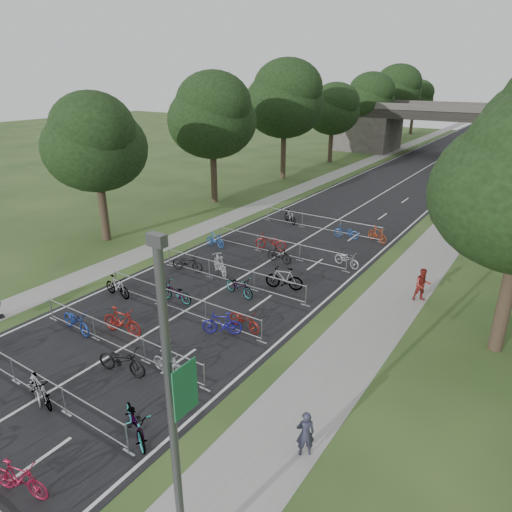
% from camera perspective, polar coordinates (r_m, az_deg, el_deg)
% --- Properties ---
extents(road, '(11.00, 140.00, 0.01)m').
position_cam_1_polar(road, '(55.88, 19.14, 9.59)').
color(road, black).
rests_on(road, ground).
extents(sidewalk_right, '(3.00, 140.00, 0.01)m').
position_cam_1_polar(sidewalk_right, '(54.47, 27.28, 8.08)').
color(sidewalk_right, gray).
rests_on(sidewalk_right, ground).
extents(sidewalk_left, '(2.00, 140.00, 0.01)m').
position_cam_1_polar(sidewalk_left, '(58.18, 11.94, 10.75)').
color(sidewalk_left, gray).
rests_on(sidewalk_left, ground).
extents(lane_markings, '(0.12, 140.00, 0.00)m').
position_cam_1_polar(lane_markings, '(55.88, 19.14, 9.58)').
color(lane_markings, silver).
rests_on(lane_markings, ground).
extents(overpass_bridge, '(31.00, 8.00, 7.05)m').
position_cam_1_polar(overpass_bridge, '(69.84, 22.95, 14.27)').
color(overpass_bridge, '#403D39').
rests_on(overpass_bridge, ground).
extents(lamppost, '(0.61, 0.65, 8.21)m').
position_cam_1_polar(lamppost, '(9.82, -10.29, -19.53)').
color(lamppost, '#4C4C51').
rests_on(lamppost, ground).
extents(tree_left_0, '(6.72, 6.72, 10.25)m').
position_cam_1_polar(tree_left_0, '(31.79, -19.47, 12.98)').
color(tree_left_0, '#33261C').
rests_on(tree_left_0, ground).
extents(tree_left_1, '(7.56, 7.56, 11.53)m').
position_cam_1_polar(tree_left_1, '(40.06, -5.48, 16.84)').
color(tree_left_1, '#33261C').
rests_on(tree_left_1, ground).
extents(tree_left_2, '(8.40, 8.40, 12.81)m').
position_cam_1_polar(tree_left_2, '(49.89, 3.64, 18.79)').
color(tree_left_2, '#33261C').
rests_on(tree_left_2, ground).
extents(tree_left_3, '(6.72, 6.72, 10.25)m').
position_cam_1_polar(tree_left_3, '(60.64, 9.62, 17.54)').
color(tree_left_3, '#33261C').
rests_on(tree_left_3, ground).
extents(tree_left_4, '(7.56, 7.56, 11.53)m').
position_cam_1_polar(tree_left_4, '(71.66, 13.90, 18.50)').
color(tree_left_4, '#33261C').
rests_on(tree_left_4, ground).
extents(tree_left_5, '(8.40, 8.40, 12.81)m').
position_cam_1_polar(tree_left_5, '(82.96, 17.05, 19.14)').
color(tree_left_5, '#33261C').
rests_on(tree_left_5, ground).
extents(tree_left_6, '(6.72, 6.72, 10.25)m').
position_cam_1_polar(tree_left_6, '(94.52, 19.27, 18.12)').
color(tree_left_6, '#33261C').
rests_on(tree_left_6, ground).
extents(barrier_row_1, '(9.70, 0.08, 1.10)m').
position_cam_1_polar(barrier_row_1, '(18.35, -25.65, -14.32)').
color(barrier_row_1, '#A6A9AE').
rests_on(barrier_row_1, ground).
extents(barrier_row_2, '(9.70, 0.08, 1.10)m').
position_cam_1_polar(barrier_row_2, '(19.94, -16.85, -9.88)').
color(barrier_row_2, '#A6A9AE').
rests_on(barrier_row_2, ground).
extents(barrier_row_3, '(9.70, 0.08, 1.10)m').
position_cam_1_polar(barrier_row_3, '(22.15, -9.37, -5.83)').
color(barrier_row_3, '#A6A9AE').
rests_on(barrier_row_3, ground).
extents(barrier_row_4, '(9.70, 0.08, 1.10)m').
position_cam_1_polar(barrier_row_4, '(24.89, -3.15, -2.33)').
color(barrier_row_4, '#A6A9AE').
rests_on(barrier_row_4, ground).
extents(barrier_row_5, '(9.70, 0.08, 1.10)m').
position_cam_1_polar(barrier_row_5, '(28.73, 2.82, 1.06)').
color(barrier_row_5, '#A6A9AE').
rests_on(barrier_row_5, ground).
extents(barrier_row_6, '(9.70, 0.08, 1.10)m').
position_cam_1_polar(barrier_row_6, '(33.74, 8.10, 4.06)').
color(barrier_row_6, '#A6A9AE').
rests_on(barrier_row_6, ground).
extents(bike_3, '(1.93, 0.98, 1.12)m').
position_cam_1_polar(bike_3, '(15.10, -27.44, -23.50)').
color(bike_3, maroon).
rests_on(bike_3, ground).
extents(bike_5, '(1.85, 1.28, 0.92)m').
position_cam_1_polar(bike_5, '(18.45, -25.81, -14.44)').
color(bike_5, '#A09FA7').
rests_on(bike_5, ground).
extents(bike_6, '(1.87, 0.88, 1.08)m').
position_cam_1_polar(bike_6, '(18.04, -25.34, -14.93)').
color(bike_6, '#A6A9AE').
rests_on(bike_6, ground).
extents(bike_7, '(2.25, 1.69, 1.13)m').
position_cam_1_polar(bike_7, '(15.66, -14.81, -19.44)').
color(bike_7, '#A6A9AE').
rests_on(bike_7, ground).
extents(bike_8, '(2.14, 0.96, 1.09)m').
position_cam_1_polar(bike_8, '(21.89, -21.57, -7.54)').
color(bike_8, navy).
rests_on(bike_8, ground).
extents(bike_9, '(2.14, 0.84, 1.25)m').
position_cam_1_polar(bike_9, '(21.03, -16.43, -7.83)').
color(bike_9, maroon).
rests_on(bike_9, ground).
extents(bike_10, '(2.24, 1.14, 1.12)m').
position_cam_1_polar(bike_10, '(18.51, -16.42, -12.45)').
color(bike_10, black).
rests_on(bike_10, ground).
extents(bike_11, '(1.66, 0.51, 0.99)m').
position_cam_1_polar(bike_11, '(18.05, -10.89, -13.11)').
color(bike_11, '#9A9AA1').
rests_on(bike_11, ground).
extents(bike_12, '(1.89, 0.62, 1.12)m').
position_cam_1_polar(bike_12, '(24.49, -16.96, -3.70)').
color(bike_12, '#A6A9AE').
rests_on(bike_12, ground).
extents(bike_13, '(1.95, 0.72, 1.01)m').
position_cam_1_polar(bike_13, '(23.28, -9.99, -4.55)').
color(bike_13, '#A6A9AE').
rests_on(bike_13, ground).
extents(bike_14, '(1.80, 1.30, 1.07)m').
position_cam_1_polar(bike_14, '(20.26, -4.27, -8.41)').
color(bike_14, navy).
rests_on(bike_14, ground).
extents(bike_15, '(1.89, 0.93, 0.95)m').
position_cam_1_polar(bike_15, '(20.61, -1.45, -7.97)').
color(bike_15, maroon).
rests_on(bike_15, ground).
extents(bike_16, '(2.07, 1.10, 1.04)m').
position_cam_1_polar(bike_16, '(26.75, -8.56, -0.84)').
color(bike_16, black).
rests_on(bike_16, ground).
extents(bike_17, '(2.01, 1.55, 1.21)m').
position_cam_1_polar(bike_17, '(26.06, -4.53, -1.08)').
color(bike_17, '#A9A8B0').
rests_on(bike_17, ground).
extents(bike_18, '(2.05, 1.04, 1.03)m').
position_cam_1_polar(bike_18, '(23.61, -2.09, -3.79)').
color(bike_18, '#A6A9AE').
rests_on(bike_18, ground).
extents(bike_19, '(2.13, 1.10, 1.23)m').
position_cam_1_polar(bike_19, '(24.25, 3.55, -2.83)').
color(bike_19, '#A6A9AE').
rests_on(bike_19, ground).
extents(bike_20, '(1.68, 0.67, 0.98)m').
position_cam_1_polar(bike_20, '(30.32, -5.11, 2.02)').
color(bike_20, '#1C4A9A').
rests_on(bike_20, ground).
extents(bike_21, '(2.24, 1.23, 1.12)m').
position_cam_1_polar(bike_21, '(29.66, 1.85, 1.78)').
color(bike_21, maroon).
rests_on(bike_21, ground).
extents(bike_22, '(1.83, 0.68, 1.08)m').
position_cam_1_polar(bike_22, '(27.66, 2.93, 0.21)').
color(bike_22, black).
rests_on(bike_22, ground).
extents(bike_23, '(1.87, 1.06, 0.93)m').
position_cam_1_polar(bike_23, '(27.61, 11.28, -0.42)').
color(bike_23, '#ADADB4').
rests_on(bike_23, ground).
extents(bike_25, '(1.70, 1.30, 1.02)m').
position_cam_1_polar(bike_25, '(35.23, 4.28, 4.93)').
color(bike_25, '#A6A9AE').
rests_on(bike_25, ground).
extents(bike_26, '(1.83, 0.84, 0.93)m').
position_cam_1_polar(bike_26, '(32.46, 11.22, 2.98)').
color(bike_26, '#1C4B9D').
rests_on(bike_26, ground).
extents(bike_27, '(1.85, 1.34, 1.10)m').
position_cam_1_polar(bike_27, '(32.13, 14.90, 2.62)').
color(bike_27, '#943315').
rests_on(bike_27, ground).
extents(pedestrian_a, '(0.67, 0.65, 1.55)m').
position_cam_1_polar(pedestrian_a, '(14.61, 6.18, -21.21)').
color(pedestrian_a, '#2D2D43').
rests_on(pedestrian_a, ground).
extents(pedestrian_b, '(1.06, 1.02, 1.73)m').
position_cam_1_polar(pedestrian_b, '(24.38, 20.10, -3.43)').
color(pedestrian_b, maroon).
rests_on(pedestrian_b, ground).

